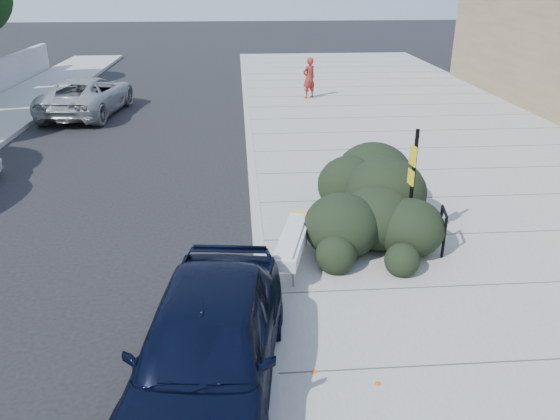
{
  "coord_description": "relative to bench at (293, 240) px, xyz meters",
  "views": [
    {
      "loc": [
        -0.32,
        -7.84,
        5.09
      ],
      "look_at": [
        0.41,
        1.57,
        1.0
      ],
      "focal_mm": 35.0,
      "sensor_mm": 36.0,
      "label": 1
    }
  ],
  "objects": [
    {
      "name": "bench",
      "position": [
        0.0,
        0.0,
        0.0
      ],
      "size": [
        0.94,
        2.1,
        0.63
      ],
      "rotation": [
        0.0,
        0.0,
        -0.25
      ],
      "color": "gray",
      "rests_on": "sidewalk_near"
    },
    {
      "name": "sidewalk_near",
      "position": [
        5.0,
        4.0,
        -0.57
      ],
      "size": [
        11.2,
        50.0,
        0.15
      ],
      "primitive_type": "cube",
      "color": "gray",
      "rests_on": "ground"
    },
    {
      "name": "pedestrian",
      "position": [
        2.13,
        14.64,
        0.36
      ],
      "size": [
        0.74,
        0.67,
        1.71
      ],
      "primitive_type": "imported",
      "rotation": [
        0.0,
        0.0,
        3.69
      ],
      "color": "maroon",
      "rests_on": "sidewalk_near"
    },
    {
      "name": "sign_post",
      "position": [
        2.3,
        0.58,
        0.86
      ],
      "size": [
        0.1,
        0.27,
        2.36
      ],
      "rotation": [
        0.0,
        0.0,
        0.11
      ],
      "color": "black",
      "rests_on": "sidewalk_near"
    },
    {
      "name": "ground",
      "position": [
        -0.6,
        -1.0,
        -0.64
      ],
      "size": [
        120.0,
        120.0,
        0.0
      ],
      "primitive_type": "plane",
      "color": "black",
      "rests_on": "ground"
    },
    {
      "name": "sedan_navy",
      "position": [
        -1.4,
        -3.14,
        0.12
      ],
      "size": [
        2.36,
        4.68,
        1.53
      ],
      "primitive_type": "imported",
      "rotation": [
        0.0,
        0.0,
        -0.13
      ],
      "color": "black",
      "rests_on": "ground"
    },
    {
      "name": "bike_rack",
      "position": [
        2.9,
        0.3,
        0.02
      ],
      "size": [
        0.16,
        0.58,
        0.86
      ],
      "rotation": [
        0.0,
        0.0,
        -0.2
      ],
      "color": "black",
      "rests_on": "sidewalk_near"
    },
    {
      "name": "curb_near",
      "position": [
        -0.6,
        4.0,
        -0.56
      ],
      "size": [
        0.22,
        50.0,
        0.17
      ],
      "primitive_type": "cube",
      "color": "#9E9E99",
      "rests_on": "ground"
    },
    {
      "name": "hedge",
      "position": [
        1.7,
        1.52,
        0.29
      ],
      "size": [
        3.34,
        4.66,
        1.58
      ],
      "primitive_type": "ellipsoid",
      "rotation": [
        0.0,
        0.0,
        -0.32
      ],
      "color": "black",
      "rests_on": "sidewalk_near"
    },
    {
      "name": "suv_silver",
      "position": [
        -6.78,
        12.96,
        0.09
      ],
      "size": [
        3.03,
        5.52,
        1.47
      ],
      "primitive_type": "imported",
      "rotation": [
        0.0,
        0.0,
        3.03
      ],
      "color": "#9B9DA0",
      "rests_on": "ground"
    }
  ]
}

